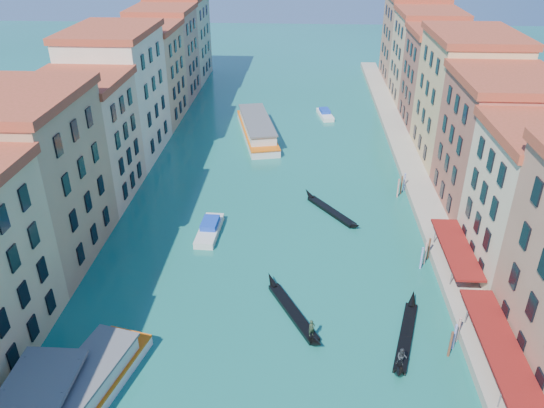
{
  "coord_description": "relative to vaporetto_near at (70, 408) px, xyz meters",
  "views": [
    {
      "loc": [
        4.27,
        -12.57,
        35.98
      ],
      "look_at": [
        1.14,
        40.3,
        7.29
      ],
      "focal_mm": 35.0,
      "sensor_mm": 36.0,
      "label": 1
    }
  ],
  "objects": [
    {
      "name": "left_bank_palazzos",
      "position": [
        -12.29,
        48.67,
        8.42
      ],
      "size": [
        12.8,
        128.4,
        21.0
      ],
      "color": "beige",
      "rests_on": "ground"
    },
    {
      "name": "motorboat_mid",
      "position": [
        6.47,
        29.38,
        -0.66
      ],
      "size": [
        2.77,
        7.88,
        1.61
      ],
      "rotation": [
        0.0,
        0.0,
        -0.04
      ],
      "color": "silver",
      "rests_on": "ground"
    },
    {
      "name": "restaurant_awnings",
      "position": [
        35.9,
        7.0,
        1.7
      ],
      "size": [
        3.2,
        44.55,
        3.12
      ],
      "color": "maroon",
      "rests_on": "ground"
    },
    {
      "name": "quay",
      "position": [
        35.71,
        49.0,
        -0.79
      ],
      "size": [
        4.0,
        140.0,
        1.0
      ],
      "primitive_type": "cube",
      "color": "#A69886",
      "rests_on": "ground"
    },
    {
      "name": "gondola_right",
      "position": [
        28.56,
        10.9,
        -0.79
      ],
      "size": [
        4.5,
        12.74,
        2.59
      ],
      "rotation": [
        0.0,
        0.0,
        -0.28
      ],
      "color": "black",
      "rests_on": "ground"
    },
    {
      "name": "right_bank_palazzos",
      "position": [
        43.71,
        48.99,
        8.46
      ],
      "size": [
        12.8,
        128.4,
        21.0
      ],
      "color": "#A33830",
      "rests_on": "ground"
    },
    {
      "name": "gondola_fore",
      "position": [
        17.6,
        14.08,
        -0.86
      ],
      "size": [
        6.74,
        11.69,
        2.54
      ],
      "rotation": [
        0.0,
        0.0,
        0.48
      ],
      "color": "black",
      "rests_on": "ground"
    },
    {
      "name": "vaporetto_near",
      "position": [
        0.0,
        0.0,
        0.0
      ],
      "size": [
        8.72,
        19.75,
        2.87
      ],
      "rotation": [
        0.0,
        0.0,
        -0.23
      ],
      "color": "white",
      "rests_on": "ground"
    },
    {
      "name": "gondola_far",
      "position": [
        22.21,
        35.9,
        -0.93
      ],
      "size": [
        8.08,
        10.71,
        1.77
      ],
      "rotation": [
        0.0,
        0.0,
        0.62
      ],
      "color": "black",
      "rests_on": "ground"
    },
    {
      "name": "motorboat_far",
      "position": [
        22.68,
        76.1,
        -0.72
      ],
      "size": [
        3.55,
        7.34,
        1.46
      ],
      "rotation": [
        0.0,
        0.0,
        0.2
      ],
      "color": "white",
      "rests_on": "ground"
    },
    {
      "name": "vaporetto_far",
      "position": [
        9.67,
        64.48,
        0.2
      ],
      "size": [
        9.87,
        22.79,
        3.31
      ],
      "rotation": [
        0.0,
        0.0,
        0.22
      ],
      "color": "silver",
      "rests_on": "ground"
    },
    {
      "name": "mooring_poles_right",
      "position": [
        32.81,
        12.8,
        0.01
      ],
      "size": [
        1.44,
        54.24,
        3.2
      ],
      "color": "#582F1E",
      "rests_on": "ground"
    }
  ]
}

